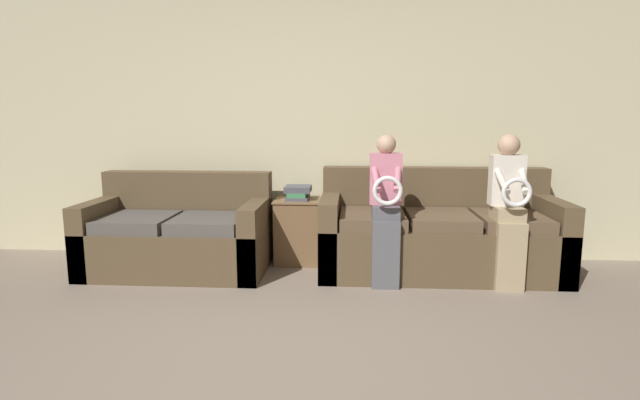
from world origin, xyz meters
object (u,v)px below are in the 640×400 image
couch_main (437,235)px  child_right_seated (509,203)px  side_shelf (298,230)px  child_left_seated (386,203)px  couch_side (179,236)px  book_stack (298,193)px

couch_main → child_right_seated: (0.50, -0.38, 0.37)m
child_right_seated → side_shelf: size_ratio=2.04×
child_left_seated → side_shelf: 1.07m
child_right_seated → side_shelf: (-1.80, 0.60, -0.39)m
couch_main → child_right_seated: bearing=-37.6°
child_left_seated → couch_side: bearing=171.9°
couch_main → book_stack: bearing=171.0°
couch_main → child_right_seated: child_right_seated is taller
side_shelf → couch_side: bearing=-162.5°
child_left_seated → side_shelf: bearing=143.2°
side_shelf → book_stack: bearing=-83.7°
couch_side → child_left_seated: child_left_seated is taller
couch_side → child_left_seated: size_ratio=1.28×
book_stack → child_left_seated: bearing=-36.5°
couch_side → book_stack: bearing=17.1°
couch_main → couch_side: couch_main is taller
couch_side → side_shelf: couch_side is taller
child_left_seated → side_shelf: (-0.80, 0.60, -0.38)m
couch_main → child_left_seated: 0.73m
child_right_seated → book_stack: bearing=161.9°
child_right_seated → child_left_seated: bearing=-179.8°
couch_main → couch_side: 2.37m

